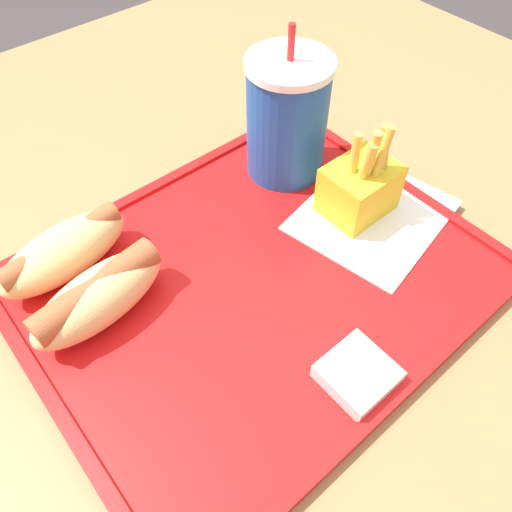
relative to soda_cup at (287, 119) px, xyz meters
name	(u,v)px	position (x,y,z in m)	size (l,w,h in m)	color
ground_plane	(250,468)	(-0.11, -0.07, -0.81)	(8.00, 8.00, 0.00)	#383333
dining_table	(248,400)	(-0.11, -0.07, -0.44)	(1.19, 1.09, 0.73)	olive
food_tray	(256,278)	(-0.13, -0.10, -0.07)	(0.43, 0.34, 0.01)	red
paper_napkin	(373,215)	(0.02, -0.12, -0.07)	(0.18, 0.16, 0.00)	white
soda_cup	(287,119)	(0.00, 0.00, 0.00)	(0.09, 0.09, 0.17)	#194CA5
hot_dog_far	(63,251)	(-0.26, 0.02, -0.04)	(0.14, 0.07, 0.05)	#DBB270
hot_dog_near	(98,296)	(-0.26, -0.04, -0.04)	(0.14, 0.07, 0.05)	#DBB270
fries_carton	(360,187)	(0.01, -0.10, -0.03)	(0.07, 0.06, 0.11)	gold
sauce_cup_mayo	(358,374)	(-0.13, -0.23, -0.06)	(0.05, 0.05, 0.02)	silver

